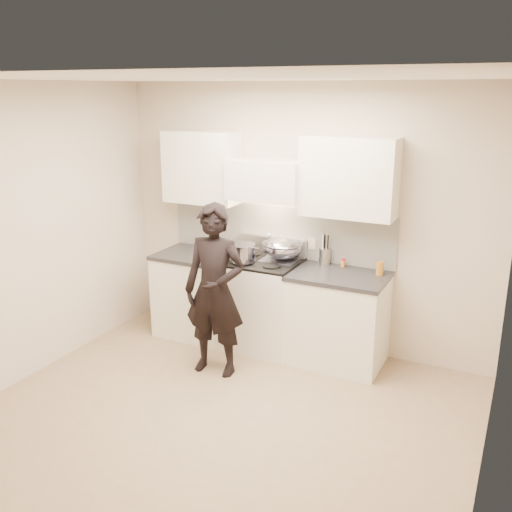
# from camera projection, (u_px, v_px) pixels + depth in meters

# --- Properties ---
(ground_plane) EXTENTS (4.00, 4.00, 0.00)m
(ground_plane) POSITION_uv_depth(u_px,v_px,m) (220.00, 419.00, 4.71)
(ground_plane) COLOR #8B755A
(room_shell) EXTENTS (4.04, 3.54, 2.70)m
(room_shell) POSITION_uv_depth(u_px,v_px,m) (233.00, 221.00, 4.60)
(room_shell) COLOR #C0AE96
(room_shell) RESTS_ON ground
(stove) EXTENTS (0.76, 0.65, 0.96)m
(stove) POSITION_uv_depth(u_px,v_px,m) (261.00, 303.00, 5.93)
(stove) COLOR beige
(stove) RESTS_ON ground
(counter_right) EXTENTS (0.92, 0.67, 0.92)m
(counter_right) POSITION_uv_depth(u_px,v_px,m) (338.00, 318.00, 5.59)
(counter_right) COLOR silver
(counter_right) RESTS_ON ground
(counter_left) EXTENTS (0.82, 0.67, 0.92)m
(counter_left) POSITION_uv_depth(u_px,v_px,m) (197.00, 293.00, 6.26)
(counter_left) COLOR silver
(counter_left) RESTS_ON ground
(wok) EXTENTS (0.41, 0.50, 0.33)m
(wok) POSITION_uv_depth(u_px,v_px,m) (282.00, 248.00, 5.78)
(wok) COLOR #A4A3BA
(wok) RESTS_ON stove
(stock_pot) EXTENTS (0.37, 0.28, 0.17)m
(stock_pot) POSITION_uv_depth(u_px,v_px,m) (242.00, 253.00, 5.71)
(stock_pot) COLOR #A4A3BA
(stock_pot) RESTS_ON stove
(utensil_crock) EXTENTS (0.12, 0.12, 0.31)m
(utensil_crock) POSITION_uv_depth(u_px,v_px,m) (325.00, 255.00, 5.74)
(utensil_crock) COLOR #B7B7B7
(utensil_crock) RESTS_ON counter_right
(spice_jar) EXTENTS (0.04, 0.04, 0.09)m
(spice_jar) POSITION_uv_depth(u_px,v_px,m) (343.00, 262.00, 5.66)
(spice_jar) COLOR orange
(spice_jar) RESTS_ON counter_right
(oil_glass) EXTENTS (0.07, 0.07, 0.13)m
(oil_glass) POSITION_uv_depth(u_px,v_px,m) (380.00, 268.00, 5.41)
(oil_glass) COLOR #AA6820
(oil_glass) RESTS_ON counter_right
(person) EXTENTS (0.63, 0.45, 1.64)m
(person) POSITION_uv_depth(u_px,v_px,m) (215.00, 291.00, 5.30)
(person) COLOR black
(person) RESTS_ON ground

